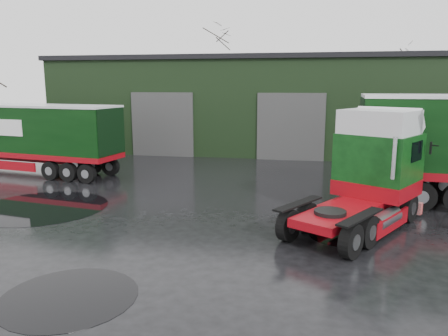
{
  "coord_description": "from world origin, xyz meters",
  "views": [
    {
      "loc": [
        3.05,
        -12.27,
        4.54
      ],
      "look_at": [
        0.25,
        2.11,
        1.7
      ],
      "focal_mm": 35.0,
      "sensor_mm": 36.0,
      "label": 1
    }
  ],
  "objects_px": {
    "hero_tractor": "(355,172)",
    "tree_back_b": "(388,92)",
    "tree_back_a": "(216,81)",
    "warehouse": "(295,103)",
    "trailer_left": "(18,138)"
  },
  "relations": [
    {
      "from": "hero_tractor",
      "to": "tree_back_b",
      "type": "relative_size",
      "value": 0.8
    },
    {
      "from": "hero_tractor",
      "to": "tree_back_a",
      "type": "relative_size",
      "value": 0.64
    },
    {
      "from": "hero_tractor",
      "to": "tree_back_a",
      "type": "distance_m",
      "value": 30.66
    },
    {
      "from": "warehouse",
      "to": "tree_back_a",
      "type": "bearing_deg",
      "value": 128.66
    },
    {
      "from": "trailer_left",
      "to": "tree_back_b",
      "type": "xyz_separation_m",
      "value": [
        21.58,
        22.42,
        1.98
      ]
    },
    {
      "from": "hero_tractor",
      "to": "warehouse",
      "type": "bearing_deg",
      "value": 128.75
    },
    {
      "from": "hero_tractor",
      "to": "trailer_left",
      "type": "bearing_deg",
      "value": -170.07
    },
    {
      "from": "warehouse",
      "to": "tree_back_b",
      "type": "relative_size",
      "value": 4.32
    },
    {
      "from": "tree_back_b",
      "to": "tree_back_a",
      "type": "bearing_deg",
      "value": 180.0
    },
    {
      "from": "tree_back_a",
      "to": "warehouse",
      "type": "bearing_deg",
      "value": -51.34
    },
    {
      "from": "warehouse",
      "to": "tree_back_b",
      "type": "xyz_separation_m",
      "value": [
        8.0,
        10.0,
        0.59
      ]
    },
    {
      "from": "hero_tractor",
      "to": "tree_back_b",
      "type": "bearing_deg",
      "value": 110.26
    },
    {
      "from": "warehouse",
      "to": "trailer_left",
      "type": "height_order",
      "value": "warehouse"
    },
    {
      "from": "tree_back_a",
      "to": "tree_back_b",
      "type": "distance_m",
      "value": 16.03
    },
    {
      "from": "warehouse",
      "to": "tree_back_b",
      "type": "bearing_deg",
      "value": 51.34
    }
  ]
}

